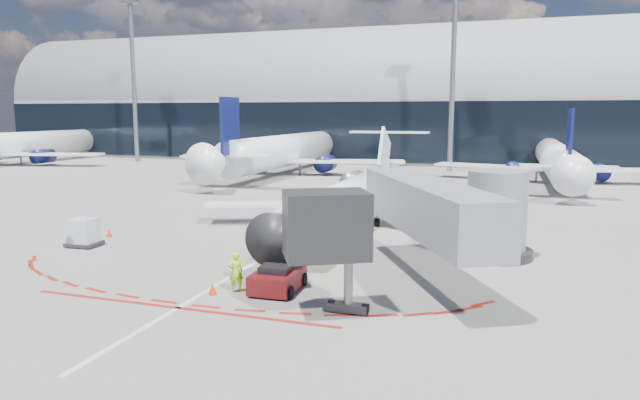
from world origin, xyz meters
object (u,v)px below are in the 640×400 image
(regional_jet, at_px, (353,196))
(ramp_worker, at_px, (236,272))
(pushback_tug, at_px, (278,279))
(uld_container, at_px, (84,233))

(regional_jet, bearing_deg, ramp_worker, -95.00)
(regional_jet, height_order, pushback_tug, regional_jet)
(pushback_tug, xyz_separation_m, ramp_worker, (-1.70, -0.72, 0.36))
(uld_container, bearing_deg, pushback_tug, -20.01)
(regional_jet, distance_m, ramp_worker, 15.20)
(uld_container, bearing_deg, regional_jet, 32.82)
(regional_jet, distance_m, uld_container, 17.19)
(pushback_tug, height_order, uld_container, uld_container)
(regional_jet, bearing_deg, uld_container, -143.82)
(pushback_tug, bearing_deg, ramp_worker, -159.42)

